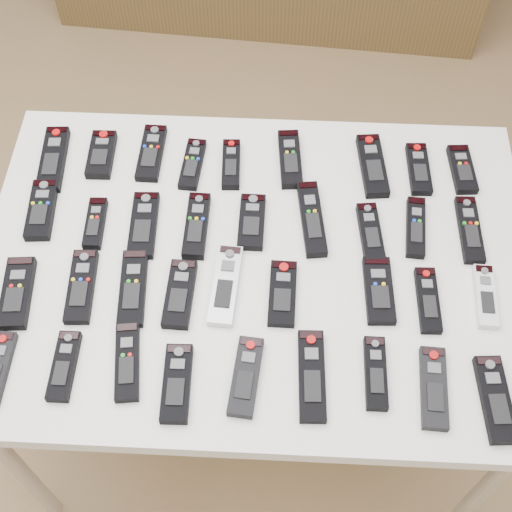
{
  "coord_description": "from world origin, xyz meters",
  "views": [
    {
      "loc": [
        0.18,
        -0.95,
        2.13
      ],
      "look_at": [
        0.14,
        -0.08,
        0.8
      ],
      "focal_mm": 50.0,
      "sensor_mm": 36.0,
      "label": 1
    }
  ],
  "objects_px": {
    "remote_0": "(53,159)",
    "remote_5": "(290,159)",
    "remote_35": "(495,399)",
    "remote_11": "(144,225)",
    "remote_28": "(64,366)",
    "remote_34": "(434,388)",
    "remote_32": "(312,376)",
    "remote_21": "(180,294)",
    "remote_8": "(462,169)",
    "remote_4": "(231,164)",
    "remote_31": "(246,377)",
    "remote_3": "(192,164)",
    "remote_25": "(428,300)",
    "remote_9": "(42,210)",
    "remote_7": "(419,169)",
    "remote_1": "(101,155)",
    "remote_30": "(177,383)",
    "remote_13": "(252,222)",
    "remote_18": "(17,293)",
    "remote_24": "(379,290)",
    "remote_23": "(282,293)",
    "remote_22": "(225,285)",
    "remote_6": "(372,166)",
    "remote_14": "(312,219)",
    "remote_19": "(81,286)",
    "remote_16": "(416,227)",
    "remote_33": "(376,373)",
    "remote_12": "(197,226)",
    "remote_29": "(127,362)",
    "remote_2": "(151,153)",
    "remote_20": "(133,288)",
    "remote_15": "(370,233)",
    "remote_10": "(95,223)",
    "remote_17": "(470,230)"
  },
  "relations": [
    {
      "from": "remote_32",
      "to": "remote_20",
      "type": "bearing_deg",
      "value": 152.47
    },
    {
      "from": "remote_31",
      "to": "remote_4",
      "type": "bearing_deg",
      "value": 102.39
    },
    {
      "from": "remote_5",
      "to": "remote_8",
      "type": "relative_size",
      "value": 1.21
    },
    {
      "from": "remote_11",
      "to": "remote_16",
      "type": "bearing_deg",
      "value": -0.0
    },
    {
      "from": "remote_19",
      "to": "remote_22",
      "type": "distance_m",
      "value": 0.32
    },
    {
      "from": "remote_0",
      "to": "remote_9",
      "type": "xyz_separation_m",
      "value": [
        0.0,
        -0.16,
        0.0
      ]
    },
    {
      "from": "remote_9",
      "to": "remote_16",
      "type": "xyz_separation_m",
      "value": [
        0.88,
        -0.01,
        -0.0
      ]
    },
    {
      "from": "remote_1",
      "to": "remote_32",
      "type": "height_order",
      "value": "remote_1"
    },
    {
      "from": "remote_3",
      "to": "remote_25",
      "type": "distance_m",
      "value": 0.66
    },
    {
      "from": "remote_33",
      "to": "remote_28",
      "type": "bearing_deg",
      "value": -178.74
    },
    {
      "from": "remote_30",
      "to": "remote_9",
      "type": "bearing_deg",
      "value": 129.62
    },
    {
      "from": "remote_18",
      "to": "remote_22",
      "type": "xyz_separation_m",
      "value": [
        0.45,
        0.04,
        -0.0
      ]
    },
    {
      "from": "remote_11",
      "to": "remote_12",
      "type": "xyz_separation_m",
      "value": [
        0.12,
        0.0,
        0.0
      ]
    },
    {
      "from": "remote_12",
      "to": "remote_17",
      "type": "bearing_deg",
      "value": 2.46
    },
    {
      "from": "remote_7",
      "to": "remote_30",
      "type": "distance_m",
      "value": 0.79
    },
    {
      "from": "remote_0",
      "to": "remote_13",
      "type": "distance_m",
      "value": 0.53
    },
    {
      "from": "remote_6",
      "to": "remote_14",
      "type": "height_order",
      "value": "same"
    },
    {
      "from": "remote_3",
      "to": "remote_7",
      "type": "bearing_deg",
      "value": 5.32
    },
    {
      "from": "remote_34",
      "to": "remote_35",
      "type": "bearing_deg",
      "value": -6.07
    },
    {
      "from": "remote_16",
      "to": "remote_23",
      "type": "xyz_separation_m",
      "value": [
        -0.3,
        -0.19,
        -0.0
      ]
    },
    {
      "from": "remote_30",
      "to": "remote_10",
      "type": "bearing_deg",
      "value": 119.57
    },
    {
      "from": "remote_14",
      "to": "remote_21",
      "type": "relative_size",
      "value": 1.25
    },
    {
      "from": "remote_2",
      "to": "remote_31",
      "type": "xyz_separation_m",
      "value": [
        0.27,
        -0.59,
        0.0
      ]
    },
    {
      "from": "remote_35",
      "to": "remote_11",
      "type": "bearing_deg",
      "value": 148.45
    },
    {
      "from": "remote_1",
      "to": "remote_25",
      "type": "relative_size",
      "value": 0.91
    },
    {
      "from": "remote_10",
      "to": "remote_33",
      "type": "distance_m",
      "value": 0.72
    },
    {
      "from": "remote_32",
      "to": "remote_21",
      "type": "bearing_deg",
      "value": 146.51
    },
    {
      "from": "remote_19",
      "to": "remote_34",
      "type": "distance_m",
      "value": 0.78
    },
    {
      "from": "remote_9",
      "to": "remote_34",
      "type": "height_order",
      "value": "remote_9"
    },
    {
      "from": "remote_35",
      "to": "remote_25",
      "type": "bearing_deg",
      "value": 113.09
    },
    {
      "from": "remote_15",
      "to": "remote_22",
      "type": "bearing_deg",
      "value": -160.28
    },
    {
      "from": "remote_1",
      "to": "remote_22",
      "type": "xyz_separation_m",
      "value": [
        0.34,
        -0.36,
        -0.0
      ]
    },
    {
      "from": "remote_24",
      "to": "remote_4",
      "type": "bearing_deg",
      "value": 132.91
    },
    {
      "from": "remote_0",
      "to": "remote_18",
      "type": "xyz_separation_m",
      "value": [
        -0.0,
        -0.38,
        0.0
      ]
    },
    {
      "from": "remote_18",
      "to": "remote_29",
      "type": "distance_m",
      "value": 0.3
    },
    {
      "from": "remote_0",
      "to": "remote_5",
      "type": "distance_m",
      "value": 0.59
    },
    {
      "from": "remote_4",
      "to": "remote_31",
      "type": "distance_m",
      "value": 0.56
    },
    {
      "from": "remote_8",
      "to": "remote_13",
      "type": "height_order",
      "value": "remote_13"
    },
    {
      "from": "remote_8",
      "to": "remote_18",
      "type": "bearing_deg",
      "value": -162.65
    },
    {
      "from": "remote_0",
      "to": "remote_35",
      "type": "bearing_deg",
      "value": -33.72
    },
    {
      "from": "remote_7",
      "to": "remote_8",
      "type": "distance_m",
      "value": 0.11
    },
    {
      "from": "remote_28",
      "to": "remote_34",
      "type": "xyz_separation_m",
      "value": [
        0.75,
        -0.01,
        -0.0
      ]
    },
    {
      "from": "remote_18",
      "to": "remote_24",
      "type": "xyz_separation_m",
      "value": [
        0.79,
        0.05,
        -0.0
      ]
    },
    {
      "from": "remote_8",
      "to": "remote_28",
      "type": "relative_size",
      "value": 0.95
    },
    {
      "from": "remote_3",
      "to": "remote_7",
      "type": "height_order",
      "value": "remote_7"
    },
    {
      "from": "remote_6",
      "to": "remote_20",
      "type": "xyz_separation_m",
      "value": [
        -0.54,
        -0.38,
        -0.0
      ]
    },
    {
      "from": "remote_7",
      "to": "remote_35",
      "type": "height_order",
      "value": "remote_35"
    },
    {
      "from": "remote_23",
      "to": "remote_4",
      "type": "bearing_deg",
      "value": 111.72
    },
    {
      "from": "remote_5",
      "to": "remote_9",
      "type": "bearing_deg",
      "value": -167.15
    },
    {
      "from": "remote_29",
      "to": "remote_24",
      "type": "bearing_deg",
      "value": 12.86
    }
  ]
}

